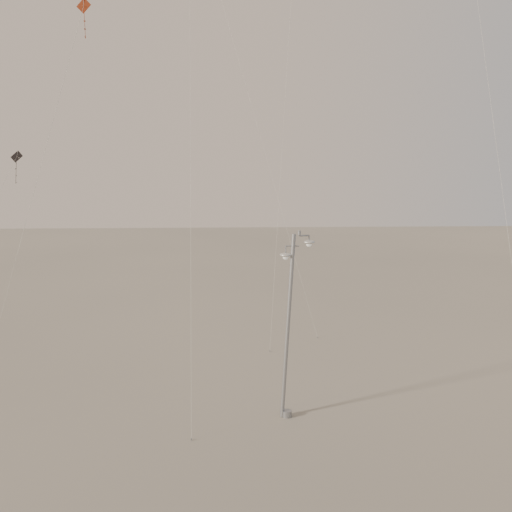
{
  "coord_description": "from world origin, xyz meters",
  "views": [
    {
      "loc": [
        -1.13,
        -24.56,
        11.66
      ],
      "look_at": [
        0.25,
        5.0,
        6.85
      ],
      "focal_mm": 40.0,
      "sensor_mm": 36.0,
      "label": 1
    }
  ],
  "objects": [
    {
      "name": "kite_3",
      "position": [
        -9.21,
        4.01,
        14.81
      ],
      "size": [
        4.77,
        6.27,
        19.68
      ],
      "rotation": [
        0.0,
        0.0,
        0.18
      ],
      "color": "maroon",
      "rests_on": "ground"
    },
    {
      "name": "street_lamp",
      "position": [
        1.58,
        0.37,
        4.66
      ],
      "size": [
        1.58,
        0.68,
        8.73
      ],
      "color": "#96979E",
      "rests_on": "ground"
    },
    {
      "name": "kite_4",
      "position": [
        13.54,
        9.24,
        18.68
      ],
      "size": [
        0.61,
        11.57,
        24.29
      ],
      "rotation": [
        0.0,
        0.0,
        1.68
      ],
      "color": "#2A2423",
      "rests_on": "ground"
    },
    {
      "name": "kite_5",
      "position": [
        -0.95,
        17.99,
        20.84
      ],
      "size": [
        7.5,
        7.74,
        27.26
      ],
      "rotation": [
        0.0,
        0.0,
        -0.89
      ],
      "color": "#943618",
      "rests_on": "ground"
    },
    {
      "name": "kite_1",
      "position": [
        -3.2,
        8.53,
        19.4
      ],
      "size": [
        0.72,
        13.3,
        24.76
      ],
      "rotation": [
        0.0,
        0.0,
        -0.79
      ],
      "color": "#2A2423",
      "rests_on": "ground"
    },
    {
      "name": "ground",
      "position": [
        0.0,
        0.0,
        0.0
      ],
      "size": [
        160.0,
        160.0,
        0.0
      ],
      "primitive_type": "plane",
      "color": "gray",
      "rests_on": "ground"
    }
  ]
}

